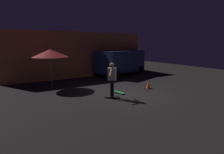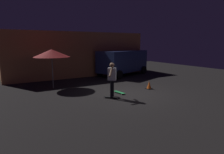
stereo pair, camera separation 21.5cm
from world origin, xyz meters
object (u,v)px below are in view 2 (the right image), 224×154
object	(u,v)px
skateboard_spare	(119,92)
traffic_cone	(149,85)
parked_van	(123,61)
skateboard_ridden	(112,97)
skater	(112,77)
patio_umbrella	(52,53)

from	to	relation	value
skateboard_spare	traffic_cone	xyz separation A→B (m)	(2.06, -0.03, 0.16)
parked_van	skateboard_spare	world-z (taller)	parked_van
skateboard_ridden	skater	xyz separation A→B (m)	(0.00, 0.00, 0.98)
parked_van	traffic_cone	xyz separation A→B (m)	(-1.59, -5.11, -0.95)
skateboard_ridden	skater	size ratio (longest dim) A/B	0.42
skateboard_spare	traffic_cone	size ratio (longest dim) A/B	1.73
parked_van	traffic_cone	bearing A→B (deg)	-107.30
patio_umbrella	skateboard_ridden	xyz separation A→B (m)	(1.87, -3.72, -2.02)
patio_umbrella	skater	xyz separation A→B (m)	(1.87, -3.72, -1.04)
skateboard_spare	skater	world-z (taller)	skater
patio_umbrella	skater	distance (m)	4.29
skateboard_ridden	skater	bearing A→B (deg)	0.00
parked_van	skater	size ratio (longest dim) A/B	2.97
parked_van	skateboard_ridden	distance (m)	7.32
skateboard_ridden	parked_van	bearing A→B (deg)	51.82
skateboard_ridden	skater	world-z (taller)	skater
skateboard_spare	skater	xyz separation A→B (m)	(-0.81, -0.61, 0.98)
skateboard_ridden	skateboard_spare	world-z (taller)	same
skateboard_ridden	skateboard_spare	size ratio (longest dim) A/B	0.88
skateboard_spare	traffic_cone	bearing A→B (deg)	-0.90
traffic_cone	skateboard_spare	bearing A→B (deg)	179.10
patio_umbrella	skateboard_ridden	size ratio (longest dim) A/B	3.28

